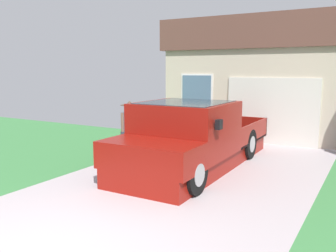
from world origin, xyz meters
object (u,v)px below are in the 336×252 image
object	(u,v)px
person_with_hat	(130,128)
house_with_garage	(306,77)
pickup_truck	(189,140)
handbag	(125,164)

from	to	relation	value
person_with_hat	house_with_garage	distance (m)	8.25
pickup_truck	house_with_garage	xyz separation A→B (m)	(1.36, 7.23, 1.38)
pickup_truck	house_with_garage	bearing A→B (deg)	-100.89
pickup_truck	handbag	bearing A→B (deg)	29.81
person_with_hat	handbag	bearing A→B (deg)	-110.97
handbag	house_with_garage	world-z (taller)	house_with_garage
house_with_garage	person_with_hat	bearing A→B (deg)	-109.73
person_with_hat	house_with_garage	xyz separation A→B (m)	(2.76, 7.69, 1.15)
person_with_hat	house_with_garage	size ratio (longest dim) A/B	0.18
pickup_truck	house_with_garage	size ratio (longest dim) A/B	0.60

